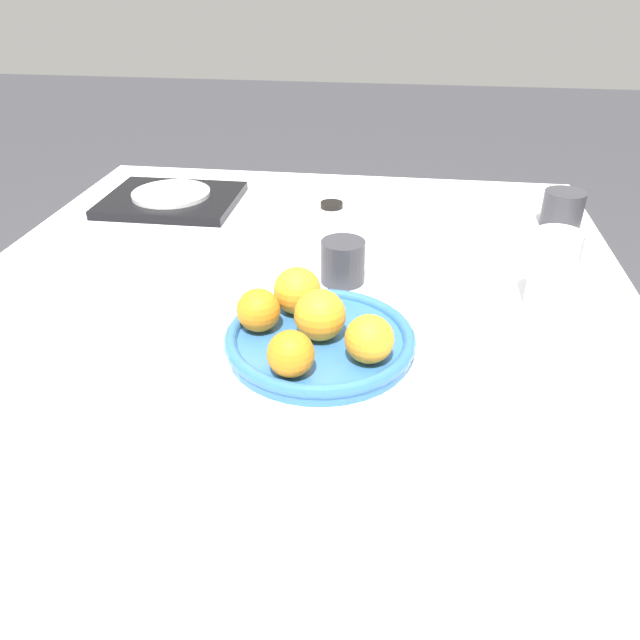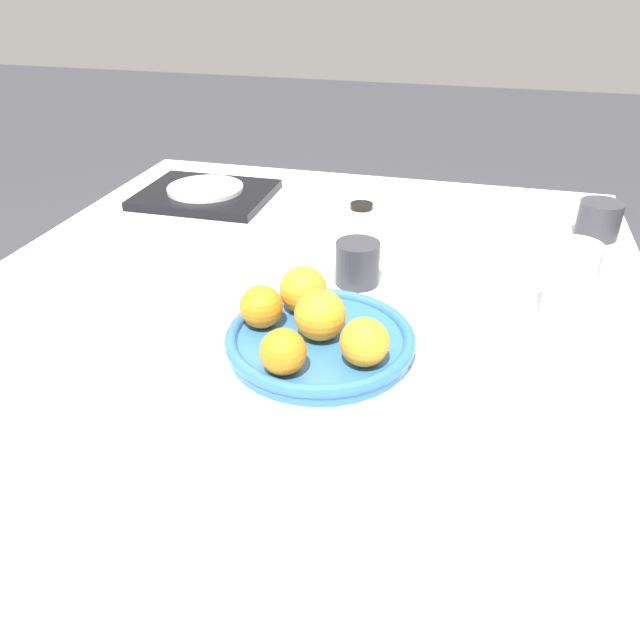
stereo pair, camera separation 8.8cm
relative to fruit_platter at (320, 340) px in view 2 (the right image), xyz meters
The scene contains 15 objects.
ground_plane 0.81m from the fruit_platter, 104.06° to the left, with size 12.00×12.00×0.00m, color #38383D.
table 0.49m from the fruit_platter, 104.06° to the left, with size 1.17×1.06×0.74m.
fruit_platter is the anchor object (origin of this frame).
orange_0 0.04m from the fruit_platter, 108.60° to the right, with size 0.07×0.07×0.07m.
orange_1 0.10m from the fruit_platter, behind, with size 0.06×0.06×0.06m.
orange_2 0.09m from the fruit_platter, 122.83° to the left, with size 0.07×0.07×0.07m.
orange_3 0.10m from the fruit_platter, 105.13° to the right, with size 0.06×0.06×0.06m.
orange_4 0.10m from the fruit_platter, 33.28° to the right, with size 0.07×0.07×0.07m.
water_glass 0.39m from the fruit_platter, 26.98° to the left, with size 0.07×0.07×0.13m.
serving_tray 0.69m from the fruit_platter, 127.20° to the left, with size 0.29×0.24×0.02m.
side_plate 0.69m from the fruit_platter, 127.20° to the left, with size 0.18×0.18×0.01m.
cup_0 0.22m from the fruit_platter, 87.51° to the left, with size 0.08×0.08×0.08m.
cup_1 0.69m from the fruit_platter, 50.96° to the left, with size 0.08×0.08×0.07m.
napkin 0.47m from the fruit_platter, 64.40° to the left, with size 0.12×0.13×0.01m.
soy_dish 0.58m from the fruit_platter, 95.24° to the left, with size 0.05×0.05×0.01m.
Camera 2 is at (0.26, -1.02, 1.25)m, focal length 35.00 mm.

